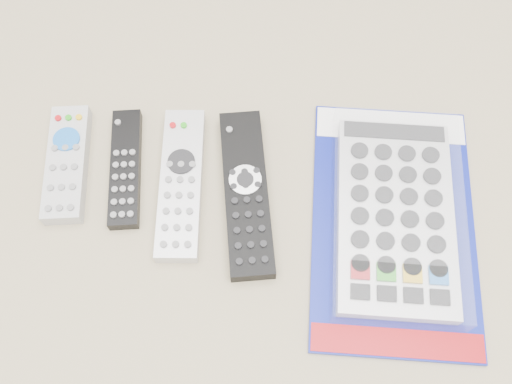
{
  "coord_description": "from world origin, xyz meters",
  "views": [
    {
      "loc": [
        0.04,
        -0.3,
        0.7
      ],
      "look_at": [
        0.02,
        0.02,
        0.01
      ],
      "focal_mm": 40.0,
      "sensor_mm": 36.0,
      "label": 1
    }
  ],
  "objects_px": {
    "remote_slim_black": "(125,169)",
    "jumbo_remote_packaged": "(396,215)",
    "remote_small_grey": "(67,164)",
    "remote_large_black": "(246,193)",
    "remote_silver_dvd": "(181,184)"
  },
  "relations": [
    {
      "from": "remote_silver_dvd",
      "to": "remote_small_grey",
      "type": "bearing_deg",
      "value": 169.41
    },
    {
      "from": "remote_small_grey",
      "to": "remote_slim_black",
      "type": "height_order",
      "value": "remote_small_grey"
    },
    {
      "from": "remote_small_grey",
      "to": "remote_silver_dvd",
      "type": "relative_size",
      "value": 0.8
    },
    {
      "from": "remote_large_black",
      "to": "jumbo_remote_packaged",
      "type": "xyz_separation_m",
      "value": [
        0.19,
        -0.03,
        0.01
      ]
    },
    {
      "from": "remote_silver_dvd",
      "to": "jumbo_remote_packaged",
      "type": "distance_m",
      "value": 0.28
    },
    {
      "from": "remote_small_grey",
      "to": "remote_large_black",
      "type": "bearing_deg",
      "value": -13.22
    },
    {
      "from": "remote_small_grey",
      "to": "jumbo_remote_packaged",
      "type": "height_order",
      "value": "jumbo_remote_packaged"
    },
    {
      "from": "remote_slim_black",
      "to": "remote_large_black",
      "type": "bearing_deg",
      "value": -16.46
    },
    {
      "from": "remote_slim_black",
      "to": "jumbo_remote_packaged",
      "type": "height_order",
      "value": "jumbo_remote_packaged"
    },
    {
      "from": "remote_slim_black",
      "to": "jumbo_remote_packaged",
      "type": "bearing_deg",
      "value": -15.04
    },
    {
      "from": "remote_small_grey",
      "to": "remote_slim_black",
      "type": "relative_size",
      "value": 0.98
    },
    {
      "from": "remote_large_black",
      "to": "remote_small_grey",
      "type": "bearing_deg",
      "value": 164.95
    },
    {
      "from": "remote_silver_dvd",
      "to": "remote_large_black",
      "type": "relative_size",
      "value": 0.9
    },
    {
      "from": "remote_slim_black",
      "to": "jumbo_remote_packaged",
      "type": "relative_size",
      "value": 0.5
    },
    {
      "from": "remote_small_grey",
      "to": "remote_silver_dvd",
      "type": "distance_m",
      "value": 0.16
    }
  ]
}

